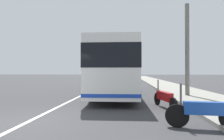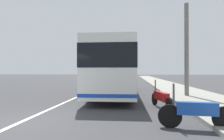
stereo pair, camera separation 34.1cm
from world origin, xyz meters
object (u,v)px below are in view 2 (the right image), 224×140
motorcycle_far_end (161,98)px  car_far_distant (127,75)px  car_oncoming (126,78)px  car_behind_bus (107,76)px  coach_bus (116,68)px  motorcycle_nearest_curb (196,112)px  utility_pole (187,50)px  car_side_street (131,76)px

motorcycle_far_end → car_far_distant: 51.81m
car_far_distant → car_oncoming: bearing=178.7°
car_oncoming → car_behind_bus: car_oncoming is taller
coach_bus → motorcycle_nearest_curb: bearing=-161.6°
motorcycle_nearest_curb → car_far_distant: (54.64, 3.63, 0.23)m
motorcycle_far_end → car_far_distant: car_far_distant is taller
motorcycle_far_end → utility_pole: utility_pole is taller
car_far_distant → utility_pole: utility_pole is taller
coach_bus → utility_pole: utility_pole is taller
motorcycle_far_end → car_side_street: size_ratio=0.54×
coach_bus → utility_pole: size_ratio=2.04×
coach_bus → car_oncoming: 14.46m
car_side_street → utility_pole: (-34.27, -3.99, 2.32)m
car_behind_bus → utility_pole: (-33.90, -9.86, 2.30)m
car_far_distant → utility_pole: bearing=-176.5°
coach_bus → car_far_distant: size_ratio=2.68×
car_oncoming → car_far_distant: 31.84m
car_oncoming → utility_pole: bearing=-163.4°
car_side_street → coach_bus: bearing=177.1°
car_behind_bus → car_far_distant: (14.06, -4.61, 0.01)m
car_behind_bus → car_far_distant: car_far_distant is taller
car_side_street → motorcycle_nearest_curb: bearing=-178.4°
car_oncoming → car_far_distant: bearing=2.8°
car_side_street → utility_pole: size_ratio=0.68×
car_behind_bus → car_oncoming: bearing=13.9°
coach_bus → car_behind_bus: size_ratio=2.89×
motorcycle_far_end → car_far_distant: bearing=-10.1°
car_behind_bus → utility_pole: bearing=13.1°
car_oncoming → motorcycle_far_end: bearing=-172.2°
utility_pole → car_behind_bus: bearing=16.2°
coach_bus → car_behind_bus: bearing=7.4°
motorcycle_far_end → car_oncoming: bearing=-7.1°
car_oncoming → car_side_street: (18.14, -0.43, -0.04)m
motorcycle_far_end → utility_pole: 5.02m
car_oncoming → car_side_street: 18.14m
car_side_street → utility_pole: utility_pole is taller
utility_pole → car_far_distant: bearing=6.2°
car_side_street → car_behind_bus: (-0.37, 5.87, 0.02)m
motorcycle_nearest_curb → car_oncoming: 22.98m
motorcycle_far_end → car_far_distant: size_ratio=0.49×
car_behind_bus → car_far_distant: bearing=158.7°
motorcycle_nearest_curb → motorcycle_far_end: (2.92, 0.54, -0.02)m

